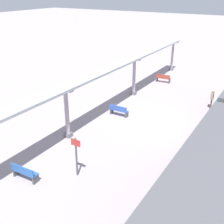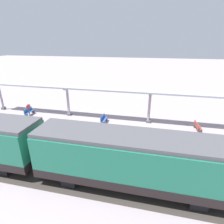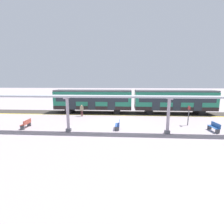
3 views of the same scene
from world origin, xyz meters
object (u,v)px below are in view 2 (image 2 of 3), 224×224
(bench_near_end, at_px, (29,112))
(train_near_carriage, at_px, (132,160))
(passenger_waiting_near_edge, at_px, (151,149))
(bench_far_end, at_px, (197,127))
(canopy_pillar_third, at_px, (68,102))
(bench_mid_platform, at_px, (103,119))
(platform_info_sign, at_px, (29,112))
(canopy_pillar_fourth, at_px, (1,97))
(canopy_pillar_second, at_px, (149,108))

(bench_near_end, bearing_deg, train_near_carriage, -122.80)
(train_near_carriage, xyz_separation_m, passenger_waiting_near_edge, (2.78, -1.10, -0.84))
(train_near_carriage, bearing_deg, bench_far_end, -32.19)
(bench_near_end, xyz_separation_m, bench_far_end, (0.06, -18.86, 0.00))
(bench_far_end, bearing_deg, canopy_pillar_third, 86.19)
(bench_near_end, distance_m, bench_mid_platform, 9.32)
(platform_info_sign, height_order, passenger_waiting_near_edge, platform_info_sign)
(train_near_carriage, relative_size, bench_far_end, 7.55)
(canopy_pillar_fourth, height_order, platform_info_sign, canopy_pillar_fourth)
(canopy_pillar_second, relative_size, canopy_pillar_fourth, 1.00)
(canopy_pillar_second, bearing_deg, bench_mid_platform, 103.91)
(passenger_waiting_near_edge, bearing_deg, bench_near_end, 68.00)
(bench_near_end, bearing_deg, canopy_pillar_fourth, 77.65)
(bench_mid_platform, bearing_deg, canopy_pillar_second, -76.09)
(bench_far_end, relative_size, passenger_waiting_near_edge, 0.97)
(canopy_pillar_fourth, xyz_separation_m, bench_near_end, (-1.00, -4.58, -1.26))
(train_near_carriage, height_order, bench_far_end, train_near_carriage)
(canopy_pillar_third, bearing_deg, bench_far_end, -93.81)
(bench_far_end, xyz_separation_m, platform_info_sign, (-2.13, 17.15, 0.89))
(bench_mid_platform, relative_size, bench_far_end, 0.99)
(train_near_carriage, xyz_separation_m, canopy_pillar_second, (9.63, -0.68, -0.13))
(train_near_carriage, distance_m, passenger_waiting_near_edge, 3.10)
(canopy_pillar_fourth, xyz_separation_m, passenger_waiting_near_edge, (-6.85, -19.06, -0.72))
(bench_mid_platform, distance_m, passenger_waiting_near_edge, 7.69)
(bench_near_end, bearing_deg, canopy_pillar_third, -78.01)
(bench_mid_platform, relative_size, platform_info_sign, 0.68)
(platform_info_sign, bearing_deg, bench_near_end, 39.64)
(canopy_pillar_fourth, relative_size, bench_far_end, 2.20)
(bench_far_end, height_order, platform_info_sign, platform_info_sign)
(canopy_pillar_fourth, distance_m, bench_far_end, 23.49)
(train_near_carriage, distance_m, canopy_pillar_second, 9.65)
(train_near_carriage, height_order, platform_info_sign, train_near_carriage)
(canopy_pillar_fourth, bearing_deg, platform_info_sign, -116.00)
(canopy_pillar_second, distance_m, canopy_pillar_third, 9.35)
(canopy_pillar_third, xyz_separation_m, canopy_pillar_fourth, (0.00, 9.30, 0.00))
(train_near_carriage, relative_size, bench_mid_platform, 7.66)
(canopy_pillar_third, height_order, bench_near_end, canopy_pillar_third)
(passenger_waiting_near_edge, bearing_deg, canopy_pillar_third, 54.94)
(bench_mid_platform, bearing_deg, bench_near_end, 88.94)
(train_near_carriage, height_order, bench_near_end, train_near_carriage)
(canopy_pillar_second, height_order, canopy_pillar_fourth, same)
(train_near_carriage, height_order, canopy_pillar_third, train_near_carriage)
(bench_far_end, bearing_deg, passenger_waiting_near_edge, 143.53)
(canopy_pillar_second, xyz_separation_m, canopy_pillar_third, (0.00, 9.35, 0.00))
(train_near_carriage, bearing_deg, platform_info_sign, 60.67)
(train_near_carriage, xyz_separation_m, canopy_pillar_third, (9.63, 8.67, -0.13))
(bench_near_end, height_order, platform_info_sign, platform_info_sign)
(canopy_pillar_fourth, distance_m, bench_mid_platform, 14.01)
(bench_near_end, distance_m, bench_far_end, 18.86)
(bench_near_end, bearing_deg, bench_mid_platform, -91.06)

